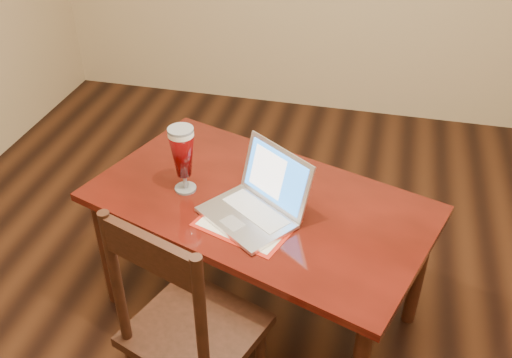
# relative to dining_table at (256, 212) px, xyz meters

# --- Properties ---
(dining_table) EXTENTS (1.59, 1.20, 0.96)m
(dining_table) POSITION_rel_dining_table_xyz_m (0.00, 0.00, 0.00)
(dining_table) COLOR #51110A
(dining_table) RESTS_ON ground
(dining_chair) EXTENTS (0.55, 0.54, 1.04)m
(dining_chair) POSITION_rel_dining_table_xyz_m (-0.11, -0.59, -0.11)
(dining_chair) COLOR black
(dining_chair) RESTS_ON ground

